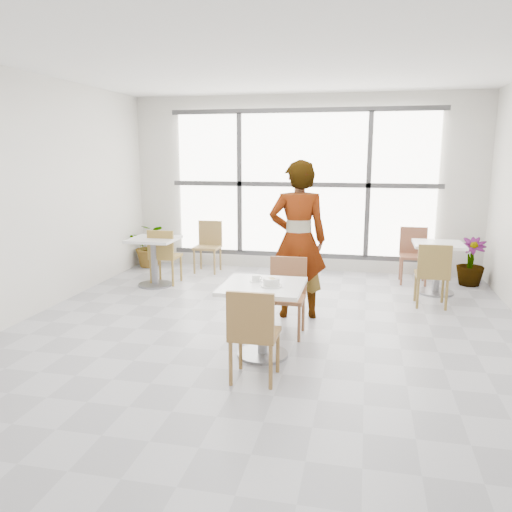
% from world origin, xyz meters
% --- Properties ---
extents(floor, '(7.00, 7.00, 0.00)m').
position_xyz_m(floor, '(0.00, 0.00, 0.00)').
color(floor, '#9E9EA5').
rests_on(floor, ground).
extents(ceiling, '(7.00, 7.00, 0.00)m').
position_xyz_m(ceiling, '(0.00, 0.00, 3.00)').
color(ceiling, white).
rests_on(ceiling, ground).
extents(wall_back, '(6.00, 0.00, 6.00)m').
position_xyz_m(wall_back, '(0.00, 3.50, 1.50)').
color(wall_back, silver).
rests_on(wall_back, ground).
extents(wall_front, '(6.00, 0.00, 6.00)m').
position_xyz_m(wall_front, '(0.00, -3.50, 1.50)').
color(wall_front, silver).
rests_on(wall_front, ground).
extents(wall_left, '(0.00, 7.00, 7.00)m').
position_xyz_m(wall_left, '(-3.00, 0.00, 1.50)').
color(wall_left, silver).
rests_on(wall_left, ground).
extents(window, '(4.60, 0.07, 2.52)m').
position_xyz_m(window, '(0.00, 3.44, 1.50)').
color(window, white).
rests_on(window, ground).
extents(main_table, '(0.80, 0.80, 0.75)m').
position_xyz_m(main_table, '(0.11, -0.47, 0.52)').
color(main_table, white).
rests_on(main_table, ground).
extents(chair_near, '(0.42, 0.42, 0.87)m').
position_xyz_m(chair_near, '(0.14, -1.09, 0.50)').
color(chair_near, olive).
rests_on(chair_near, ground).
extents(chair_far, '(0.42, 0.42, 0.87)m').
position_xyz_m(chair_far, '(0.24, 0.25, 0.50)').
color(chair_far, brown).
rests_on(chair_far, ground).
extents(oatmeal_bowl, '(0.21, 0.21, 0.10)m').
position_xyz_m(oatmeal_bowl, '(0.20, -0.53, 0.79)').
color(oatmeal_bowl, silver).
rests_on(oatmeal_bowl, main_table).
extents(coffee_cup, '(0.16, 0.13, 0.07)m').
position_xyz_m(coffee_cup, '(0.02, -0.37, 0.78)').
color(coffee_cup, white).
rests_on(coffee_cup, main_table).
extents(person, '(0.79, 0.61, 1.95)m').
position_xyz_m(person, '(0.27, 0.87, 0.98)').
color(person, black).
rests_on(person, ground).
extents(bg_table_left, '(0.70, 0.70, 0.75)m').
position_xyz_m(bg_table_left, '(-2.09, 1.90, 0.49)').
color(bg_table_left, silver).
rests_on(bg_table_left, ground).
extents(bg_table_right, '(0.70, 0.70, 0.75)m').
position_xyz_m(bg_table_right, '(2.13, 2.37, 0.49)').
color(bg_table_right, white).
rests_on(bg_table_right, ground).
extents(bg_chair_left_near, '(0.42, 0.42, 0.87)m').
position_xyz_m(bg_chair_left_near, '(-1.98, 2.01, 0.50)').
color(bg_chair_left_near, olive).
rests_on(bg_chair_left_near, ground).
extents(bg_chair_left_far, '(0.42, 0.42, 0.87)m').
position_xyz_m(bg_chair_left_far, '(-1.57, 3.05, 0.50)').
color(bg_chair_left_far, olive).
rests_on(bg_chair_left_far, ground).
extents(bg_chair_right_near, '(0.42, 0.42, 0.87)m').
position_xyz_m(bg_chair_right_near, '(1.97, 1.62, 0.50)').
color(bg_chair_right_near, olive).
rests_on(bg_chair_right_near, ground).
extents(bg_chair_right_far, '(0.42, 0.42, 0.87)m').
position_xyz_m(bg_chair_right_far, '(1.84, 3.00, 0.50)').
color(bg_chair_right_far, brown).
rests_on(bg_chair_right_far, ground).
extents(plant_left, '(0.77, 0.69, 0.78)m').
position_xyz_m(plant_left, '(-2.70, 3.15, 0.39)').
color(plant_left, '#57893D').
rests_on(plant_left, ground).
extents(plant_right, '(0.51, 0.51, 0.75)m').
position_xyz_m(plant_right, '(2.70, 2.97, 0.37)').
color(plant_right, '#527E40').
rests_on(plant_right, ground).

